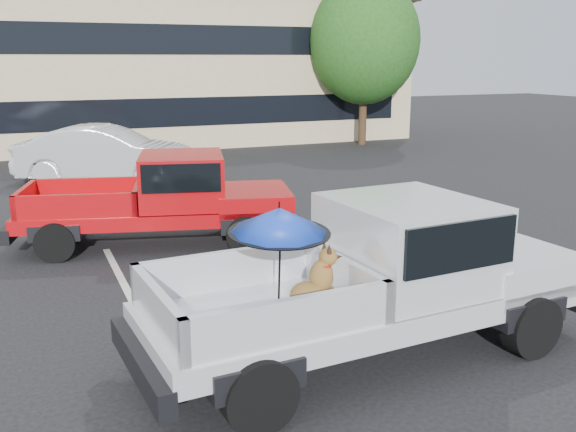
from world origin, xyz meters
The scene contains 9 objects.
ground centered at (0.00, 0.00, 0.00)m, with size 90.00×90.00×0.00m, color black.
stripe_left centered at (-3.00, 2.00, 0.00)m, with size 0.12×5.00×0.01m, color silver.
stripe_right centered at (3.00, 2.00, 0.00)m, with size 0.12×5.00×0.01m, color silver.
motel_building centered at (2.00, 20.99, 3.21)m, with size 20.40×8.40×6.30m.
tree_right centered at (9.00, 16.00, 4.21)m, with size 4.46×4.46×6.78m.
tree_back centered at (6.00, 24.00, 4.41)m, with size 4.68×4.68×7.11m.
silver_pickup centered at (-0.36, -1.26, 1.05)m, with size 5.81×2.41×2.06m.
red_pickup centered at (-1.67, 4.41, 0.96)m, with size 5.60×3.10×1.75m.
silver_sedan centered at (-2.02, 11.41, 0.82)m, with size 1.74×4.99×1.64m, color silver.
Camera 1 is at (-4.37, -7.53, 3.52)m, focal length 40.00 mm.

